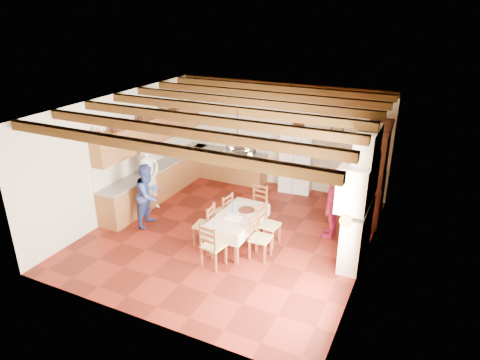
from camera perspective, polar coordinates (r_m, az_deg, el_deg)
name	(u,v)px	position (r m, az deg, el deg)	size (l,w,h in m)	color
floor	(231,234)	(10.03, -1.27, -7.17)	(6.00, 6.50, 0.02)	#50150D
ceiling	(229,105)	(8.92, -1.43, 9.93)	(6.00, 6.50, 0.02)	white
wall_back	(282,135)	(12.21, 5.62, 5.98)	(6.00, 0.02, 3.00)	#EEE8C6
wall_front	(136,243)	(6.92, -13.75, -8.18)	(6.00, 0.02, 3.00)	#EEE8C6
wall_left	(122,154)	(10.99, -15.52, 3.35)	(0.02, 6.50, 3.00)	#EEE8C6
wall_right	(370,199)	(8.55, 16.99, -2.38)	(0.02, 6.50, 3.00)	#EEE8C6
ceiling_beams	(229,110)	(8.95, -1.43, 9.30)	(6.00, 6.30, 0.16)	#341D0A
lower_cabinets_left	(160,181)	(11.93, -10.63, -0.16)	(0.60, 4.30, 0.86)	brown
lower_cabinets_back	(229,166)	(12.86, -1.53, 1.93)	(2.30, 0.60, 0.86)	brown
countertop_left	(159,166)	(11.77, -10.79, 1.86)	(0.62, 4.30, 0.04)	slate
countertop_back	(228,151)	(12.71, -1.55, 3.83)	(2.34, 0.62, 0.04)	slate
backsplash_left	(149,153)	(11.83, -12.02, 3.51)	(0.03, 4.30, 0.60)	#ECE6CB
backsplash_back	(233,139)	(12.86, -0.99, 5.55)	(2.30, 0.03, 0.60)	#ECE6CB
upper_cabinets	(152,131)	(11.54, -11.64, 6.46)	(0.35, 4.20, 0.70)	brown
fireplace	(357,197)	(8.80, 15.29, -2.15)	(0.56, 1.60, 2.80)	beige
wall_picture	(337,130)	(11.67, 12.83, 6.53)	(0.34, 0.03, 0.42)	black
refrigerator	(297,161)	(12.07, 7.66, 2.55)	(0.87, 0.72, 1.74)	white
hutch	(374,173)	(10.70, 17.43, 0.88)	(0.55, 1.32, 2.39)	#381912
dining_table	(238,218)	(9.33, -0.30, -5.09)	(0.85, 1.63, 0.71)	white
chandelier	(238,147)	(8.70, -0.32, 4.40)	(0.47, 0.47, 0.03)	black
chair_left_near	(204,224)	(9.43, -4.81, -5.90)	(0.42, 0.40, 0.96)	brown
chair_left_far	(222,212)	(9.93, -2.44, -4.28)	(0.42, 0.40, 0.96)	brown
chair_right_near	(261,237)	(8.91, 2.78, -7.66)	(0.42, 0.40, 0.96)	brown
chair_right_far	(270,224)	(9.42, 3.96, -5.90)	(0.42, 0.40, 0.96)	brown
chair_end_near	(213,245)	(8.67, -3.58, -8.61)	(0.42, 0.40, 0.96)	brown
chair_end_far	(256,205)	(10.27, 2.20, -3.33)	(0.42, 0.40, 0.96)	brown
person_man	(149,177)	(11.05, -12.00, 0.38)	(0.64, 0.42, 1.76)	white
person_woman_blue	(148,195)	(10.31, -12.12, -1.96)	(0.75, 0.58, 1.54)	#33448F
person_woman_red	(333,205)	(9.78, 12.28, -3.31)	(0.91, 0.38, 1.56)	#A71B3B
microwave	(246,149)	(12.43, 0.77, 4.17)	(0.51, 0.34, 0.28)	silver
fridge_vase	(299,125)	(11.77, 7.83, 7.33)	(0.32, 0.32, 0.34)	#381912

